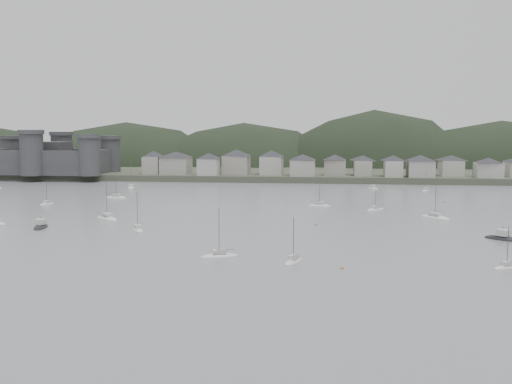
# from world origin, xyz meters

# --- Properties ---
(ground) EXTENTS (900.00, 900.00, 0.00)m
(ground) POSITION_xyz_m (0.00, 0.00, 0.00)
(ground) COLOR slate
(ground) RESTS_ON ground
(far_shore_land) EXTENTS (900.00, 250.00, 3.00)m
(far_shore_land) POSITION_xyz_m (0.00, 295.00, 1.50)
(far_shore_land) COLOR #383D2D
(far_shore_land) RESTS_ON ground
(forested_ridge) EXTENTS (851.55, 103.94, 102.57)m
(forested_ridge) POSITION_xyz_m (4.83, 269.40, -11.28)
(forested_ridge) COLOR black
(forested_ridge) RESTS_ON ground
(castle) EXTENTS (66.00, 43.00, 20.00)m
(castle) POSITION_xyz_m (-120.00, 179.80, 10.96)
(castle) COLOR #37373A
(castle) RESTS_ON far_shore_land
(waterfront_town) EXTENTS (451.48, 28.46, 12.92)m
(waterfront_town) POSITION_xyz_m (50.59, 183.34, 8.66)
(waterfront_town) COLOR #9D998F
(waterfront_town) RESTS_ON far_shore_land
(moored_fleet) EXTENTS (267.14, 178.19, 13.67)m
(moored_fleet) POSITION_xyz_m (-24.26, 60.20, 0.18)
(moored_fleet) COLOR silver
(moored_fleet) RESTS_ON ground
(motor_launch_near) EXTENTS (8.48, 7.56, 4.00)m
(motor_launch_near) POSITION_xyz_m (61.68, 35.88, 0.29)
(motor_launch_near) COLOR black
(motor_launch_near) RESTS_ON ground
(motor_launch_far) EXTENTS (4.93, 8.81, 3.98)m
(motor_launch_far) POSITION_xyz_m (-51.14, 38.31, 0.29)
(motor_launch_far) COLOR black
(motor_launch_far) RESTS_ON ground
(mooring_buoys) EXTENTS (86.80, 103.34, 0.70)m
(mooring_buoys) POSITION_xyz_m (38.12, 45.86, 0.15)
(mooring_buoys) COLOR #C28240
(mooring_buoys) RESTS_ON ground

